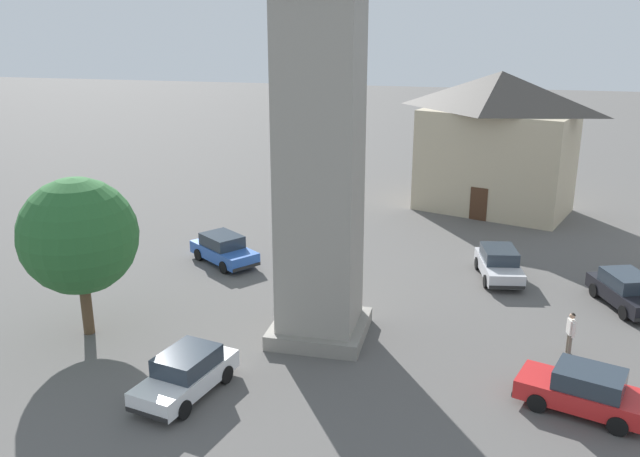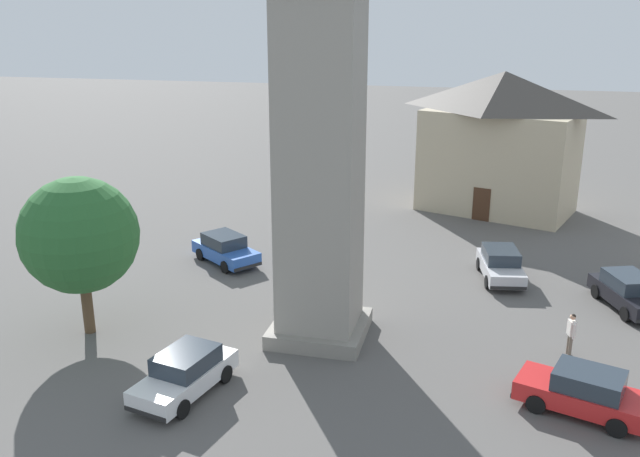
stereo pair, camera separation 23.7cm
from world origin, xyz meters
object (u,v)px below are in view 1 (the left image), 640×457
(car_blue_kerb, at_px, (627,291))
(building_terrace_right, at_px, (497,141))
(car_black_far, at_px, (584,391))
(car_white_side, at_px, (186,374))
(pedestrian, at_px, (571,329))
(car_red_corner, at_px, (224,249))
(tree, at_px, (79,236))
(car_silver_kerb, at_px, (499,264))

(car_blue_kerb, bearing_deg, building_terrace_right, 111.04)
(car_black_far, bearing_deg, building_terrace_right, 96.39)
(building_terrace_right, bearing_deg, car_blue_kerb, -68.96)
(car_white_side, relative_size, car_black_far, 0.99)
(car_black_far, xyz_separation_m, pedestrian, (0.01, 4.06, 0.25))
(car_white_side, bearing_deg, car_red_corner, 105.24)
(car_red_corner, height_order, car_black_far, same)
(car_blue_kerb, height_order, building_terrace_right, building_terrace_right)
(car_red_corner, height_order, car_white_side, same)
(car_blue_kerb, bearing_deg, tree, -160.44)
(building_terrace_right, bearing_deg, car_white_side, -111.91)
(car_silver_kerb, relative_size, car_white_side, 0.99)
(car_blue_kerb, relative_size, building_terrace_right, 0.40)
(car_red_corner, relative_size, car_white_side, 0.98)
(car_white_side, xyz_separation_m, building_terrace_right, (10.40, 25.85, 3.85))
(car_white_side, relative_size, pedestrian, 2.60)
(car_silver_kerb, xyz_separation_m, car_white_side, (-10.59, -13.37, 0.00))
(car_silver_kerb, relative_size, car_red_corner, 1.01)
(car_blue_kerb, relative_size, car_red_corner, 1.03)
(car_red_corner, bearing_deg, pedestrian, -20.94)
(car_black_far, height_order, building_terrace_right, building_terrace_right)
(building_terrace_right, bearing_deg, car_black_far, -83.61)
(car_red_corner, distance_m, tree, 9.84)
(car_silver_kerb, xyz_separation_m, tree, (-16.40, -9.97, 3.41))
(car_silver_kerb, bearing_deg, tree, -148.70)
(car_silver_kerb, xyz_separation_m, building_terrace_right, (-0.20, 12.48, 3.85))
(car_silver_kerb, distance_m, car_black_far, 11.68)
(car_black_far, height_order, pedestrian, pedestrian)
(car_blue_kerb, distance_m, car_black_far, 9.68)
(pedestrian, relative_size, tree, 0.26)
(pedestrian, bearing_deg, car_black_far, -90.21)
(pedestrian, height_order, building_terrace_right, building_terrace_right)
(car_silver_kerb, bearing_deg, pedestrian, -71.28)
(pedestrian, xyz_separation_m, tree, (-18.89, -2.61, 3.16))
(car_blue_kerb, xyz_separation_m, building_terrace_right, (-5.65, 14.69, 3.85))
(car_blue_kerb, height_order, car_red_corner, same)
(car_black_far, bearing_deg, car_blue_kerb, 72.11)
(car_white_side, height_order, car_black_far, same)
(car_silver_kerb, distance_m, pedestrian, 7.77)
(car_white_side, distance_m, pedestrian, 14.40)
(car_blue_kerb, distance_m, tree, 23.44)
(car_white_side, bearing_deg, tree, 149.64)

